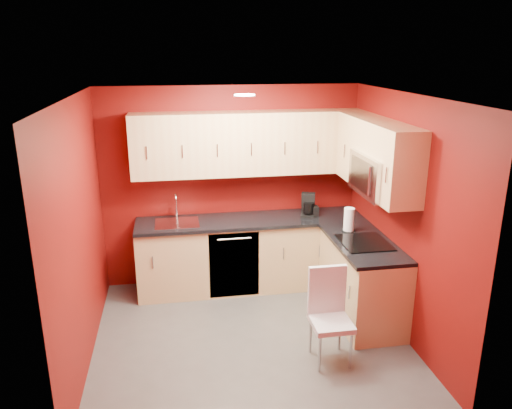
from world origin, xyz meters
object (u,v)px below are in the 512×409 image
object	(u,v)px
napkin_holder	(313,211)
dining_chair	(331,318)
sink	(177,220)
coffee_maker	(308,205)
microwave	(379,175)
paper_towel	(349,220)

from	to	relation	value
napkin_holder	dining_chair	distance (m)	1.80
sink	coffee_maker	bearing A→B (deg)	-0.58
sink	dining_chair	bearing A→B (deg)	-50.86
coffee_maker	napkin_holder	bearing A→B (deg)	12.76
coffee_maker	sink	bearing A→B (deg)	-162.80
napkin_holder	sink	bearing A→B (deg)	179.24
microwave	sink	distance (m)	2.43
microwave	napkin_holder	distance (m)	1.27
sink	paper_towel	xyz separation A→B (m)	(1.93, -0.63, 0.10)
microwave	sink	xyz separation A→B (m)	(-2.09, 1.00, -0.72)
microwave	sink	size ratio (longest dim) A/B	1.46
napkin_holder	dining_chair	world-z (taller)	napkin_holder
coffee_maker	napkin_holder	xyz separation A→B (m)	(0.07, -0.01, -0.08)
coffee_maker	dining_chair	size ratio (longest dim) A/B	0.30
dining_chair	microwave	bearing A→B (deg)	46.06
dining_chair	sink	bearing A→B (deg)	129.26
sink	coffee_maker	size ratio (longest dim) A/B	1.86
microwave	napkin_holder	size ratio (longest dim) A/B	6.15
microwave	napkin_holder	xyz separation A→B (m)	(-0.41, 0.98, -0.69)
coffee_maker	napkin_holder	world-z (taller)	coffee_maker
sink	dining_chair	world-z (taller)	sink
microwave	coffee_maker	size ratio (longest dim) A/B	2.71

